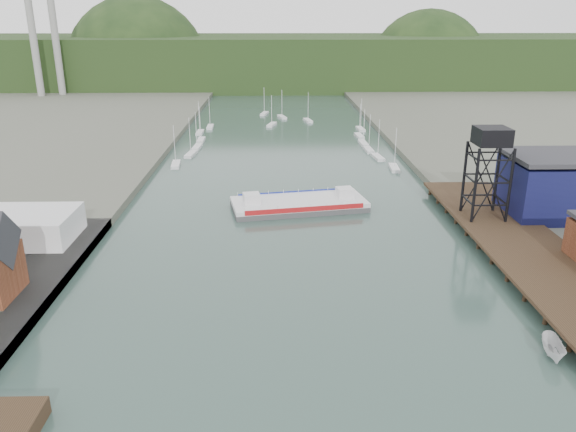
{
  "coord_description": "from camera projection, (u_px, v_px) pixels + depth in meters",
  "views": [
    {
      "loc": [
        -2.34,
        -36.18,
        35.82
      ],
      "look_at": [
        -0.1,
        53.58,
        4.0
      ],
      "focal_mm": 35.0,
      "sensor_mm": 36.0,
      "label": 1
    }
  ],
  "objects": [
    {
      "name": "smokestacks",
      "position": [
        44.0,
        31.0,
        252.68
      ],
      "size": [
        11.2,
        8.2,
        60.0
      ],
      "color": "gray",
      "rests_on": "ground"
    },
    {
      "name": "chain_ferry",
      "position": [
        299.0,
        204.0,
        110.84
      ],
      "size": [
        27.6,
        15.03,
        3.76
      ],
      "rotation": [
        0.0,
        0.0,
        0.18
      ],
      "color": "#444446",
      "rests_on": "ground"
    },
    {
      "name": "marina_sailboats",
      "position": [
        282.0,
        137.0,
        176.47
      ],
      "size": [
        57.71,
        92.65,
        0.9
      ],
      "color": "silver",
      "rests_on": "ground"
    },
    {
      "name": "white_shed",
      "position": [
        18.0,
        226.0,
        90.91
      ],
      "size": [
        18.0,
        12.0,
        4.5
      ],
      "primitive_type": "cube",
      "color": "silver",
      "rests_on": "west_quay"
    },
    {
      "name": "lift_tower",
      "position": [
        491.0,
        142.0,
        96.36
      ],
      "size": [
        6.5,
        6.5,
        16.0
      ],
      "color": "black",
      "rests_on": "east_pier"
    },
    {
      "name": "motorboat",
      "position": [
        554.0,
        349.0,
        62.34
      ],
      "size": [
        3.21,
        5.8,
        2.12
      ],
      "primitive_type": "imported",
      "rotation": [
        0.0,
        0.0,
        -0.22
      ],
      "color": "silver",
      "rests_on": "ground"
    },
    {
      "name": "distant_hills",
      "position": [
        271.0,
        64.0,
        326.51
      ],
      "size": [
        500.0,
        120.0,
        80.0
      ],
      "color": "black",
      "rests_on": "ground"
    },
    {
      "name": "east_pier",
      "position": [
        523.0,
        245.0,
        88.75
      ],
      "size": [
        14.0,
        70.0,
        2.45
      ],
      "color": "black",
      "rests_on": "ground"
    },
    {
      "name": "blue_shed",
      "position": [
        564.0,
        186.0,
        101.46
      ],
      "size": [
        20.5,
        14.5,
        11.3
      ],
      "color": "black",
      "rests_on": "east_land"
    }
  ]
}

